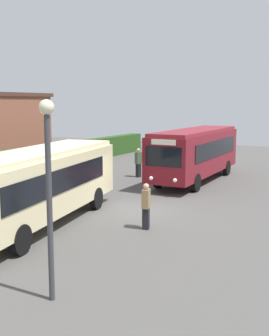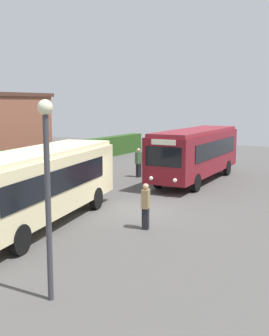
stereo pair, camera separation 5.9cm
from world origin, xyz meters
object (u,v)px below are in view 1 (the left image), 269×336
bus_cream (38,182)px  bus_maroon (196,152)px  lamppost (49,176)px  person_center (138,162)px  person_left (146,205)px

bus_cream → bus_maroon: bearing=-20.0°
bus_maroon → lamppost: (-17.13, -2.47, 1.27)m
person_center → lamppost: 18.04m
bus_cream → person_center: bearing=-2.1°
bus_maroon → lamppost: size_ratio=2.05×
bus_maroon → lamppost: lamppost is taller
person_left → lamppost: size_ratio=0.36×
bus_cream → person_left: bus_cream is taller
bus_maroon → person_left: (-10.64, -1.85, -0.90)m
person_center → bus_cream: bearing=112.5°
bus_cream → bus_maroon: 12.33m
person_left → bus_cream: bearing=7.6°
bus_maroon → person_left: bearing=9.6°
bus_cream → person_center: 11.96m
person_left → person_center: (10.30, 5.63, 0.06)m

